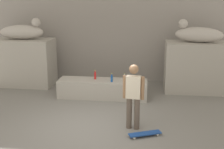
# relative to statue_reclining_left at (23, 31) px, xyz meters

# --- Properties ---
(ground_plane) EXTENTS (40.00, 40.00, 0.00)m
(ground_plane) POSITION_rel_statue_reclining_left_xyz_m (3.12, -3.50, -2.02)
(ground_plane) COLOR slate
(pedestal_left) EXTENTS (2.18, 1.19, 1.73)m
(pedestal_left) POSITION_rel_statue_reclining_left_xyz_m (-0.04, -0.00, -1.15)
(pedestal_left) COLOR #A39E93
(pedestal_left) RESTS_ON ground_plane
(pedestal_right) EXTENTS (2.18, 1.19, 1.73)m
(pedestal_right) POSITION_rel_statue_reclining_left_xyz_m (6.27, -0.00, -1.15)
(pedestal_right) COLOR #A39E93
(pedestal_right) RESTS_ON ground_plane
(statue_reclining_left) EXTENTS (1.64, 0.68, 0.78)m
(statue_reclining_left) POSITION_rel_statue_reclining_left_xyz_m (0.00, 0.00, 0.00)
(statue_reclining_left) COLOR #B4ADA5
(statue_reclining_left) RESTS_ON pedestal_left
(statue_reclining_right) EXTENTS (1.68, 0.88, 0.78)m
(statue_reclining_right) POSITION_rel_statue_reclining_left_xyz_m (6.24, 0.00, 0.00)
(statue_reclining_right) COLOR #B4ADA5
(statue_reclining_right) RESTS_ON pedestal_right
(ledge_block) EXTENTS (2.93, 0.79, 0.59)m
(ledge_block) POSITION_rel_statue_reclining_left_xyz_m (3.12, -1.12, -1.72)
(ledge_block) COLOR #A39E93
(ledge_block) RESTS_ON ground_plane
(skater) EXTENTS (0.54, 0.24, 1.67)m
(skater) POSITION_rel_statue_reclining_left_xyz_m (4.24, -3.40, -1.09)
(skater) COLOR brown
(skater) RESTS_ON ground_plane
(skateboard) EXTENTS (0.81, 0.50, 0.08)m
(skateboard) POSITION_rel_statue_reclining_left_xyz_m (4.56, -3.80, -1.95)
(skateboard) COLOR navy
(skateboard) RESTS_ON ground_plane
(bottle_blue) EXTENTS (0.07, 0.07, 0.28)m
(bottle_blue) POSITION_rel_statue_reclining_left_xyz_m (3.44, -1.28, -1.31)
(bottle_blue) COLOR #194C99
(bottle_blue) RESTS_ON ledge_block
(bottle_clear) EXTENTS (0.07, 0.07, 0.25)m
(bottle_clear) POSITION_rel_statue_reclining_left_xyz_m (3.84, -1.15, -1.32)
(bottle_clear) COLOR silver
(bottle_clear) RESTS_ON ledge_block
(bottle_red) EXTENTS (0.07, 0.07, 0.30)m
(bottle_red) POSITION_rel_statue_reclining_left_xyz_m (2.85, -1.04, -1.30)
(bottle_red) COLOR red
(bottle_red) RESTS_ON ledge_block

